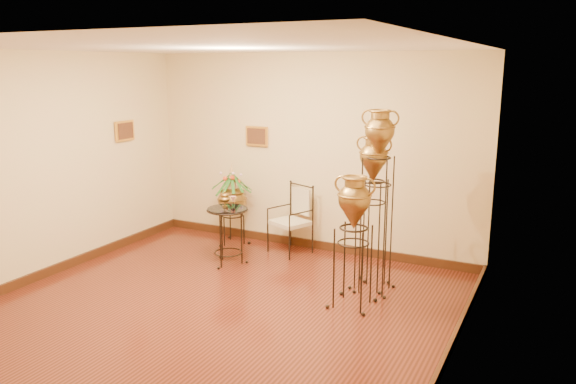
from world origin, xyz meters
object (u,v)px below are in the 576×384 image
at_px(amphora_mid, 372,212).
at_px(armchair, 290,220).
at_px(planter_urn, 232,198).
at_px(side_table, 228,235).
at_px(amphora_tall, 377,200).

bearing_deg(amphora_mid, armchair, 153.80).
bearing_deg(armchair, planter_urn, -157.70).
xyz_separation_m(planter_urn, side_table, (0.43, -0.79, -0.30)).
height_order(amphora_mid, side_table, amphora_mid).
xyz_separation_m(armchair, side_table, (-0.54, -0.79, -0.08)).
bearing_deg(planter_urn, amphora_mid, -16.38).
bearing_deg(side_table, amphora_mid, 2.62).
height_order(amphora_tall, planter_urn, amphora_tall).
xyz_separation_m(amphora_tall, amphora_mid, (-0.09, 0.10, -0.17)).
distance_m(amphora_tall, amphora_mid, 0.22).
distance_m(amphora_mid, side_table, 2.03).
xyz_separation_m(amphora_tall, armchair, (-1.52, 0.80, -0.62)).
relative_size(amphora_mid, planter_urn, 1.47).
distance_m(amphora_mid, planter_urn, 2.50).
distance_m(armchair, side_table, 0.96).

